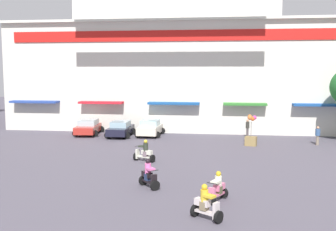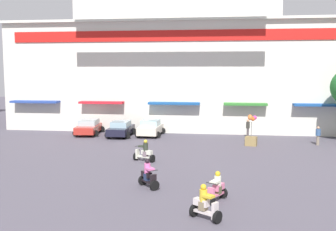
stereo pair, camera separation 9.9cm
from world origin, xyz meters
TOP-DOWN VIEW (x-y plane):
  - ground_plane at (0.00, 13.00)m, footprint 128.00×128.00m
  - colonial_building at (0.00, 37.07)m, footprint 34.31×19.43m
  - parked_car_0 at (-7.77, 28.32)m, footprint 2.68×4.55m
  - parked_car_1 at (-4.45, 27.52)m, footprint 2.36×4.01m
  - parked_car_2 at (-1.80, 28.25)m, footprint 2.48×3.93m
  - scooter_rider_0 at (-0.32, 17.80)m, footprint 1.56×1.06m
  - scooter_rider_1 at (1.05, 11.87)m, footprint 1.26×1.33m
  - scooter_rider_3 at (4.62, 10.12)m, footprint 1.09×1.45m
  - scooter_rider_8 at (4.20, 7.70)m, footprint 1.39×1.16m
  - pedestrian_0 at (12.56, 25.47)m, footprint 0.43×0.43m
  - pedestrian_1 at (7.10, 28.29)m, footprint 0.42×0.42m
  - balloon_vendor_cart at (7.16, 24.48)m, footprint 1.03×0.87m

SIDE VIEW (x-z plane):
  - ground_plane at x=0.00m, z-range 0.00..0.00m
  - scooter_rider_3 at x=4.62m, z-range -0.13..1.30m
  - scooter_rider_0 at x=-0.32m, z-range -0.14..1.35m
  - scooter_rider_1 at x=1.05m, z-range -0.14..1.38m
  - scooter_rider_8 at x=4.20m, z-range -0.12..1.37m
  - parked_car_1 at x=-4.45m, z-range 0.01..1.43m
  - parked_car_0 at x=-7.77m, z-range 0.01..1.44m
  - parked_car_2 at x=-1.80m, z-range 0.01..1.50m
  - pedestrian_0 at x=12.56m, z-range 0.09..1.64m
  - pedestrian_1 at x=7.10m, z-range 0.13..1.82m
  - balloon_vendor_cart at x=7.16m, z-range -0.20..2.35m
  - colonial_building at x=0.00m, z-range -1.45..18.84m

